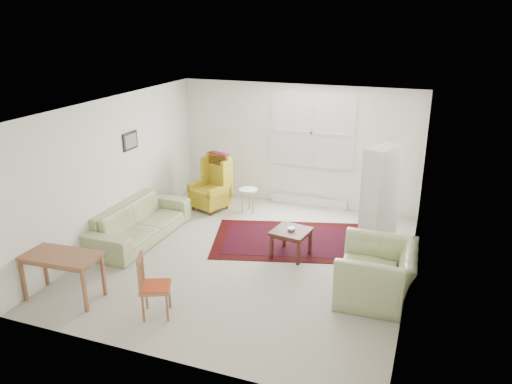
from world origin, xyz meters
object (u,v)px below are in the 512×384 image
(coffee_table, at_px, (291,243))
(cabinet, at_px, (380,196))
(armchair, at_px, (377,268))
(desk_chair, at_px, (155,286))
(wingback_chair, at_px, (209,183))
(stool, at_px, (248,200))
(sofa, at_px, (139,215))
(desk, at_px, (63,276))

(coffee_table, height_order, cabinet, cabinet)
(armchair, bearing_deg, desk_chair, -63.39)
(wingback_chair, height_order, desk_chair, wingback_chair)
(desk_chair, bearing_deg, stool, -21.10)
(cabinet, relative_size, desk_chair, 1.97)
(sofa, bearing_deg, coffee_table, -83.55)
(armchair, distance_m, coffee_table, 1.72)
(desk, bearing_deg, sofa, 92.95)
(wingback_chair, distance_m, coffee_table, 2.62)
(coffee_table, xyz_separation_m, stool, (-1.38, 1.60, 0.01))
(cabinet, bearing_deg, stool, -166.85)
(wingback_chair, bearing_deg, sofa, -87.56)
(sofa, xyz_separation_m, cabinet, (3.98, 1.34, 0.41))
(wingback_chair, distance_m, desk, 3.84)
(desk, bearing_deg, wingback_chair, 83.30)
(armchair, height_order, stool, armchair)
(coffee_table, relative_size, cabinet, 0.33)
(armchair, relative_size, desk, 1.11)
(sofa, bearing_deg, cabinet, -70.90)
(wingback_chair, xyz_separation_m, cabinet, (3.42, -0.39, 0.29))
(sofa, height_order, cabinet, cabinet)
(stool, bearing_deg, coffee_table, -49.29)
(armchair, bearing_deg, stool, -132.30)
(coffee_table, bearing_deg, wingback_chair, 146.19)
(desk, bearing_deg, cabinet, 41.42)
(armchair, height_order, cabinet, cabinet)
(coffee_table, height_order, desk, desk)
(armchair, distance_m, desk_chair, 3.03)
(armchair, height_order, desk, armchair)
(sofa, relative_size, cabinet, 1.29)
(wingback_chair, relative_size, coffee_table, 2.00)
(armchair, distance_m, stool, 3.76)
(sofa, xyz_separation_m, desk_chair, (1.54, -2.00, -0.01))
(desk, height_order, desk_chair, desk_chair)
(armchair, xyz_separation_m, stool, (-2.86, 2.43, -0.22))
(wingback_chair, bearing_deg, desk_chair, -54.99)
(stool, bearing_deg, desk, -107.28)
(stool, distance_m, cabinet, 2.76)
(sofa, height_order, wingback_chair, wingback_chair)
(cabinet, xyz_separation_m, desk, (-3.87, -3.42, -0.52))
(wingback_chair, distance_m, desk_chair, 3.86)
(cabinet, distance_m, desk_chair, 4.16)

